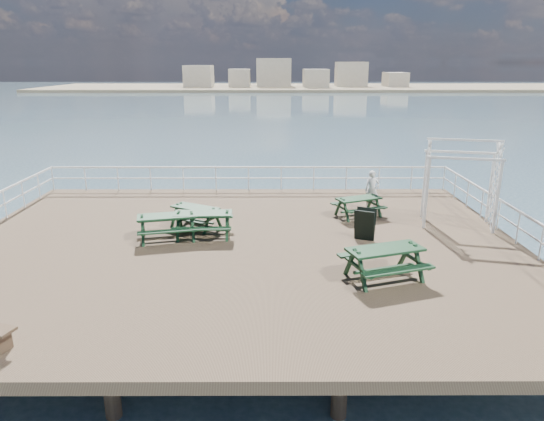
% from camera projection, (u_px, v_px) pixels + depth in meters
% --- Properties ---
extents(ground, '(18.00, 14.00, 0.30)m').
position_uv_depth(ground, '(240.00, 248.00, 15.52)').
color(ground, brown).
rests_on(ground, ground).
extents(sea_backdrop, '(300.00, 300.00, 9.20)m').
position_uv_depth(sea_backdrop, '(309.00, 84.00, 143.87)').
color(sea_backdrop, '#3B5864').
rests_on(sea_backdrop, ground).
extents(railing, '(17.77, 13.76, 1.10)m').
position_uv_depth(railing, '(241.00, 196.00, 17.68)').
color(railing, white).
rests_on(railing, ground).
extents(picnic_table_a, '(2.19, 1.92, 0.92)m').
position_uv_depth(picnic_table_a, '(167.00, 222.00, 15.77)').
color(picnic_table_a, '#13361D').
rests_on(picnic_table_a, ground).
extents(picnic_table_b, '(1.96, 1.60, 0.93)m').
position_uv_depth(picnic_table_b, '(203.00, 219.00, 16.01)').
color(picnic_table_b, '#13361D').
rests_on(picnic_table_b, ground).
extents(picnic_table_c, '(2.07, 1.89, 0.82)m').
position_uv_depth(picnic_table_c, '(359.00, 203.00, 18.13)').
color(picnic_table_c, '#13361D').
rests_on(picnic_table_c, ground).
extents(picnic_table_d, '(2.16, 2.03, 0.83)m').
position_uv_depth(picnic_table_d, '(195.00, 212.00, 16.95)').
color(picnic_table_d, '#13361D').
rests_on(picnic_table_d, ground).
extents(picnic_table_e, '(2.44, 2.19, 0.99)m').
position_uv_depth(picnic_table_e, '(385.00, 256.00, 12.83)').
color(picnic_table_e, '#13361D').
rests_on(picnic_table_e, ground).
extents(trellis_arbor, '(2.71, 1.86, 3.07)m').
position_uv_depth(trellis_arbor, '(460.00, 188.00, 16.90)').
color(trellis_arbor, white).
rests_on(trellis_arbor, ground).
extents(sandwich_board, '(0.78, 0.70, 1.06)m').
position_uv_depth(sandwich_board, '(365.00, 225.00, 15.69)').
color(sandwich_board, black).
rests_on(sandwich_board, ground).
extents(person, '(0.59, 0.41, 1.53)m').
position_uv_depth(person, '(372.00, 190.00, 18.98)').
color(person, white).
rests_on(person, ground).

